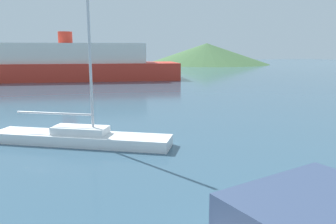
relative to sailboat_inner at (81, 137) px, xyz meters
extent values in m
cube|color=#334260|center=(2.39, -10.75, 0.90)|extent=(3.35, 2.28, 0.89)
cube|color=white|center=(0.00, 0.00, -0.10)|extent=(7.64, 5.93, 0.48)
cube|color=white|center=(0.00, 0.00, 0.30)|extent=(2.62, 2.26, 0.34)
cylinder|color=#BCBCC1|center=(0.51, -0.35, 3.36)|extent=(0.12, 0.12, 6.45)
cylinder|color=#BCBCC1|center=(-1.02, 0.71, 1.04)|extent=(3.12, 2.21, 0.10)
cube|color=red|center=(3.62, 34.05, 0.85)|extent=(32.55, 15.67, 2.40)
cube|color=silver|center=(3.62, 34.05, 3.42)|extent=(23.09, 12.10, 2.74)
cylinder|color=red|center=(3.62, 34.05, 5.59)|extent=(1.96, 1.96, 1.60)
cone|color=#4C6647|center=(8.50, 74.51, 2.90)|extent=(42.76, 42.76, 6.49)
cone|color=#3D6038|center=(48.98, 72.11, 2.75)|extent=(37.19, 37.19, 6.20)
camera|label=1|loc=(-2.20, -14.80, 3.89)|focal=35.00mm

